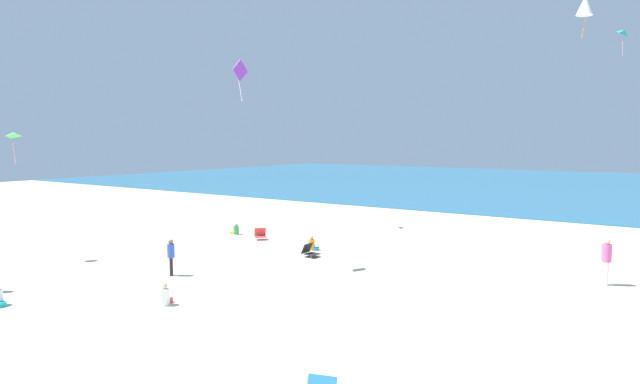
% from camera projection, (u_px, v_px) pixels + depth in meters
% --- Properties ---
extents(ground_plane, '(120.00, 120.00, 0.00)m').
position_uv_depth(ground_plane, '(388.00, 268.00, 22.28)').
color(ground_plane, beige).
extents(ocean_water, '(120.00, 60.00, 0.05)m').
position_uv_depth(ocean_water, '(587.00, 186.00, 61.03)').
color(ocean_water, '#236084').
rests_on(ocean_water, ground_plane).
extents(beach_chair_far_left, '(0.71, 0.63, 0.60)m').
position_uv_depth(beach_chair_far_left, '(310.00, 251.00, 24.40)').
color(beach_chair_far_left, black).
rests_on(beach_chair_far_left, ground_plane).
extents(beach_chair_far_right, '(0.83, 0.83, 0.62)m').
position_uv_depth(beach_chair_far_right, '(260.00, 234.00, 28.62)').
color(beach_chair_far_right, '#D13D3D').
rests_on(beach_chair_far_right, ground_plane).
extents(person_1, '(0.44, 0.44, 1.69)m').
position_uv_depth(person_1, '(606.00, 258.00, 19.60)').
color(person_1, white).
rests_on(person_1, ground_plane).
extents(person_3, '(0.52, 0.31, 0.65)m').
position_uv_depth(person_3, '(236.00, 230.00, 30.21)').
color(person_3, green).
rests_on(person_3, ground_plane).
extents(person_4, '(0.54, 0.64, 0.72)m').
position_uv_depth(person_4, '(165.00, 296.00, 17.31)').
color(person_4, white).
rests_on(person_4, ground_plane).
extents(person_6, '(0.39, 0.39, 1.40)m').
position_uv_depth(person_6, '(171.00, 255.00, 20.99)').
color(person_6, black).
rests_on(person_6, ground_plane).
extents(person_7, '(0.61, 0.54, 0.68)m').
position_uv_depth(person_7, '(312.00, 245.00, 25.89)').
color(person_7, orange).
rests_on(person_7, ground_plane).
extents(kite_green, '(0.42, 0.53, 1.39)m').
position_uv_depth(kite_green, '(13.00, 135.00, 23.36)').
color(kite_green, green).
extents(kite_teal, '(0.75, 0.89, 1.72)m').
position_uv_depth(kite_teal, '(625.00, 32.00, 33.84)').
color(kite_teal, '#1EADAD').
extents(kite_white, '(1.11, 1.11, 2.06)m').
position_uv_depth(kite_white, '(585.00, 5.00, 27.04)').
color(kite_white, white).
extents(kite_purple, '(0.20, 0.85, 1.62)m').
position_uv_depth(kite_purple, '(240.00, 71.00, 21.62)').
color(kite_purple, purple).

